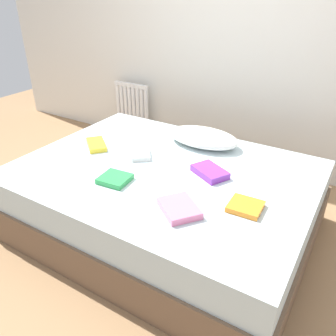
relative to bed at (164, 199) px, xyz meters
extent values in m
plane|color=#93704C|center=(0.00, 0.00, -0.25)|extent=(8.00, 8.00, 0.00)
cube|color=silver|center=(0.00, 1.35, 1.15)|extent=(6.00, 0.10, 2.80)
cube|color=brown|center=(0.00, 0.00, -0.11)|extent=(2.00, 1.50, 0.28)
cube|color=silver|center=(0.00, 0.00, 0.14)|extent=(1.96, 1.46, 0.22)
cylinder|color=white|center=(-1.38, 1.20, 0.12)|extent=(0.04, 0.04, 0.58)
cylinder|color=white|center=(-1.32, 1.20, 0.12)|extent=(0.04, 0.04, 0.58)
cylinder|color=white|center=(-1.26, 1.20, 0.12)|extent=(0.04, 0.04, 0.58)
cylinder|color=white|center=(-1.21, 1.20, 0.12)|extent=(0.04, 0.04, 0.58)
cylinder|color=white|center=(-1.15, 1.20, 0.12)|extent=(0.04, 0.04, 0.58)
cylinder|color=white|center=(-1.10, 1.20, 0.12)|extent=(0.04, 0.04, 0.58)
cylinder|color=white|center=(-1.04, 1.20, 0.12)|extent=(0.04, 0.04, 0.58)
cylinder|color=white|center=(-0.99, 1.20, 0.12)|extent=(0.04, 0.04, 0.58)
cube|color=white|center=(-1.18, 1.20, 0.39)|extent=(0.43, 0.04, 0.04)
cube|color=white|center=(-1.18, 1.20, -0.14)|extent=(0.43, 0.04, 0.04)
ellipsoid|color=white|center=(0.05, 0.50, 0.31)|extent=(0.57, 0.33, 0.12)
cube|color=purple|center=(0.30, 0.08, 0.28)|extent=(0.28, 0.24, 0.05)
cube|color=orange|center=(0.64, -0.16, 0.27)|extent=(0.19, 0.18, 0.03)
cube|color=green|center=(-0.18, -0.31, 0.27)|extent=(0.20, 0.19, 0.03)
cube|color=yellow|center=(-0.63, 0.02, 0.27)|extent=(0.27, 0.25, 0.04)
cube|color=pink|center=(0.33, -0.38, 0.27)|extent=(0.30, 0.29, 0.04)
cube|color=white|center=(-0.25, 0.07, 0.27)|extent=(0.22, 0.23, 0.03)
camera|label=1|loc=(1.09, -1.72, 1.36)|focal=36.35mm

